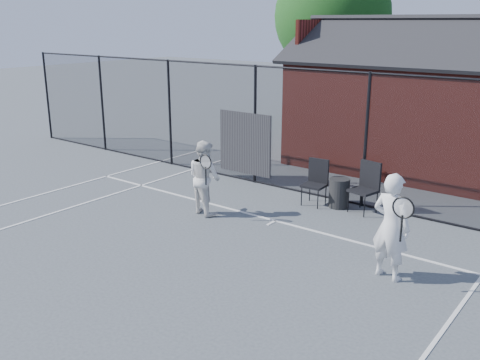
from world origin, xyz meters
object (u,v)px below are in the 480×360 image
Objects in this scene: clubhouse at (411,111)px; waste_bin at (339,193)px; chair_left at (363,188)px; player_front at (391,226)px; chair_right at (314,183)px; player_back at (204,177)px.

clubhouse is 4.58m from waste_bin.
chair_left is at bearing -80.96° from clubhouse.
player_front is 1.74× the size of chair_right.
waste_bin is at bearing 130.61° from player_front.
clubhouse reaches higher than chair_left.
player_front is at bearing -44.57° from chair_right.
waste_bin is (-0.57, 0.00, -0.21)m from chair_left.
player_front is at bearing -45.08° from chair_left.
player_front is 4.41m from player_back.
clubhouse is 4.04× the size of player_back.
chair_right is 1.53× the size of waste_bin.
player_back reaches higher than waste_bin.
player_back is (-4.38, 0.51, -0.08)m from player_front.
clubhouse is at bearing 108.68° from player_front.
clubhouse is 4.58m from chair_left.
clubhouse is at bearing 91.69° from waste_bin.
player_back is at bearing -129.82° from chair_left.
chair_left is (-1.67, 2.61, -0.34)m from player_front.
waste_bin is at bearing 18.38° from chair_right.
player_back is at bearing 173.42° from player_front.
player_back is 2.43× the size of waste_bin.
player_back is 2.51m from chair_right.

